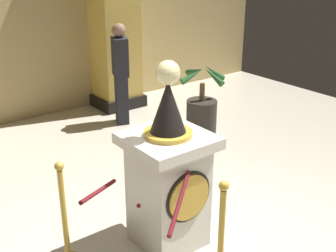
# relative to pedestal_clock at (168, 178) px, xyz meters

# --- Properties ---
(pedestal_clock) EXTENTS (0.72, 0.72, 1.79)m
(pedestal_clock) POSITION_rel_pedestal_clock_xyz_m (0.00, 0.00, 0.00)
(pedestal_clock) COLOR silver
(pedestal_clock) RESTS_ON ground_plane
(stanchion_near) EXTENTS (0.24, 0.24, 1.01)m
(stanchion_near) POSITION_rel_pedestal_clock_xyz_m (-0.91, 0.29, -0.34)
(stanchion_near) COLOR gold
(stanchion_near) RESTS_ON ground_plane
(velvet_rope) EXTENTS (0.99, 0.99, 0.22)m
(velvet_rope) POSITION_rel_pedestal_clock_xyz_m (-0.49, -0.24, 0.09)
(velvet_rope) COLOR #591419
(potted_palm_right) EXTENTS (0.77, 0.77, 1.09)m
(potted_palm_right) POSITION_rel_pedestal_clock_xyz_m (2.06, 1.86, -0.35)
(potted_palm_right) COLOR #2D2823
(potted_palm_right) RESTS_ON ground_plane
(bystander_guest) EXTENTS (0.34, 0.42, 1.60)m
(bystander_guest) POSITION_rel_pedestal_clock_xyz_m (1.32, 2.97, 0.15)
(bystander_guest) COLOR #26262D
(bystander_guest) RESTS_ON ground_plane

